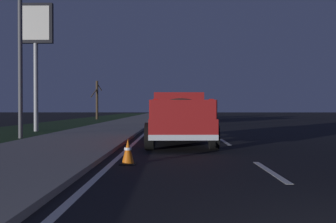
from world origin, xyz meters
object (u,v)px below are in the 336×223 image
(sedan_tan, at_px, (175,114))
(traffic_cone_near, at_px, (128,152))
(gas_price_sign, at_px, (36,35))
(sedan_green, at_px, (173,112))
(bare_tree_far, at_px, (97,99))
(street_light_near, at_px, (27,27))
(pickup_truck, at_px, (179,117))
(sedan_red, at_px, (206,113))

(sedan_tan, relative_size, traffic_cone_near, 7.66)
(sedan_tan, distance_m, gas_price_sign, 13.74)
(sedan_green, distance_m, gas_price_sign, 24.58)
(gas_price_sign, xyz_separation_m, bare_tree_far, (20.28, 1.08, -3.00))
(sedan_tan, xyz_separation_m, street_light_near, (-14.78, 6.37, 3.93))
(pickup_truck, distance_m, sedan_red, 24.88)
(street_light_near, bearing_deg, bare_tree_far, 5.71)
(sedan_tan, xyz_separation_m, bare_tree_far, (9.89, 8.83, 1.54))
(pickup_truck, bearing_deg, sedan_red, -7.66)
(sedan_green, height_order, traffic_cone_near, sedan_green)
(street_light_near, height_order, bare_tree_far, street_light_near)
(sedan_green, bearing_deg, traffic_cone_near, 178.23)
(pickup_truck, xyz_separation_m, sedan_tan, (16.81, 0.05, -0.20))
(pickup_truck, height_order, traffic_cone_near, pickup_truck)
(sedan_red, bearing_deg, sedan_tan, 156.78)
(bare_tree_far, relative_size, traffic_cone_near, 7.57)
(pickup_truck, height_order, street_light_near, street_light_near)
(sedan_green, xyz_separation_m, bare_tree_far, (-2.65, 8.68, 1.54))
(pickup_truck, distance_m, bare_tree_far, 28.16)
(sedan_red, height_order, street_light_near, street_light_near)
(sedan_tan, xyz_separation_m, traffic_cone_near, (-21.48, 1.21, -0.50))
(sedan_green, height_order, bare_tree_far, bare_tree_far)
(sedan_tan, relative_size, sedan_green, 1.00)
(gas_price_sign, bearing_deg, bare_tree_far, 3.06)
(pickup_truck, xyz_separation_m, sedan_red, (24.66, -3.32, -0.20))
(sedan_red, bearing_deg, bare_tree_far, 80.53)
(sedan_red, xyz_separation_m, sedan_green, (4.69, 3.52, 0.00))
(sedan_tan, bearing_deg, bare_tree_far, 41.79)
(sedan_red, height_order, traffic_cone_near, sedan_red)
(sedan_tan, height_order, street_light_near, street_light_near)
(sedan_red, bearing_deg, sedan_green, 36.95)
(sedan_red, height_order, bare_tree_far, bare_tree_far)
(sedan_tan, bearing_deg, street_light_near, 156.69)
(gas_price_sign, height_order, street_light_near, street_light_near)
(street_light_near, distance_m, bare_tree_far, 24.90)
(sedan_tan, relative_size, gas_price_sign, 0.63)
(sedan_tan, relative_size, street_light_near, 0.57)
(sedan_tan, height_order, sedan_red, same)
(street_light_near, bearing_deg, pickup_truck, -107.54)
(sedan_green, bearing_deg, pickup_truck, -179.60)
(sedan_green, relative_size, gas_price_sign, 0.63)
(sedan_green, relative_size, bare_tree_far, 1.01)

